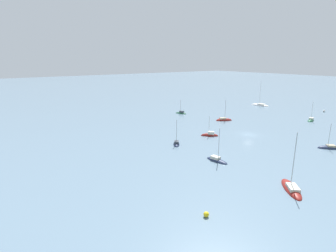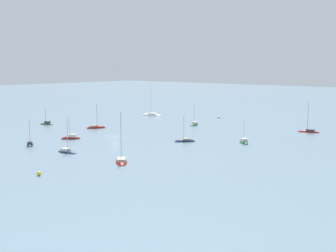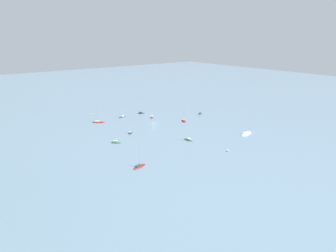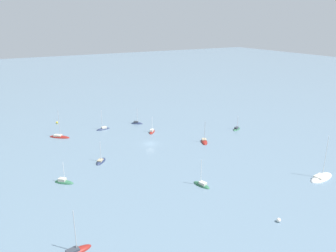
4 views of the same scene
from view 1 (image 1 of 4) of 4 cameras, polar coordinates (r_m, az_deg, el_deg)
ground_plane at (r=79.54m, az=17.16°, el=-1.81°), size 600.00×600.00×0.00m
sailboat_0 at (r=105.30m, az=2.86°, el=2.78°), size 3.14×4.95×6.00m
sailboat_1 at (r=75.72m, az=9.07°, el=-2.05°), size 4.65×4.42×6.63m
sailboat_2 at (r=75.74m, az=31.60°, el=-4.12°), size 5.07×4.85×6.99m
sailboat_3 at (r=130.68m, az=19.40°, el=4.24°), size 4.32×9.09×12.57m
sailboat_4 at (r=49.89m, az=25.25°, el=-12.31°), size 6.77×7.17×10.61m
sailboat_6 at (r=57.84m, az=10.58°, el=-7.38°), size 2.31×5.49×7.95m
sailboat_7 at (r=67.48m, az=1.84°, el=-3.94°), size 4.03×4.64×7.02m
sailboat_9 at (r=105.79m, az=28.66°, el=1.06°), size 5.33×2.94×7.60m
sailboat_10 at (r=95.44m, az=12.06°, el=1.22°), size 5.99×4.68×8.25m
mooring_buoy_0 at (r=126.05m, az=30.84°, el=2.83°), size 0.89×0.89×0.89m
mooring_buoy_1 at (r=38.82m, az=8.32°, el=-18.49°), size 0.79×0.79×0.79m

